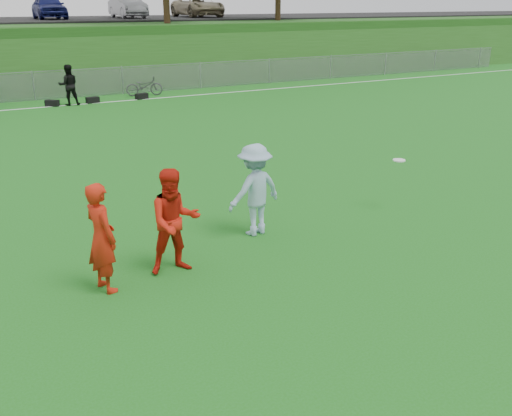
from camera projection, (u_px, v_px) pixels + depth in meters
ground at (230, 287)px, 8.89m from camera, size 120.00×120.00×0.00m
sideline_far at (43, 107)px, 23.79m from camera, size 60.00×0.10×0.01m
fence at (34, 86)px, 25.22m from camera, size 58.00×0.06×1.30m
berm at (4, 48)px, 34.03m from camera, size 120.00×18.00×3.00m
gear_bags at (67, 102)px, 24.29m from camera, size 7.56×0.56×0.26m
player_red_left at (102, 238)px, 8.53m from camera, size 0.56×0.71×1.72m
player_red_center at (175, 221)px, 9.12m from camera, size 0.91×0.74×1.75m
player_blue at (255, 190)px, 10.63m from camera, size 1.23×0.85×1.75m
frisbee at (399, 160)px, 11.84m from camera, size 0.26×0.26×0.02m
bicycle at (144, 86)px, 26.57m from camera, size 1.77×0.90×0.89m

